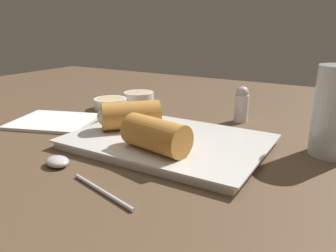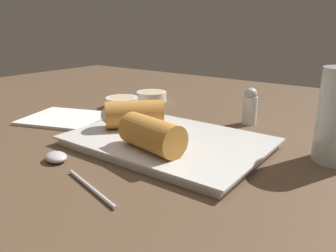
{
  "view_description": "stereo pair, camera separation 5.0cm",
  "coord_description": "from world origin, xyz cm",
  "px_view_note": "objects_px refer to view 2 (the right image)",
  "views": [
    {
      "loc": [
        28.53,
        -41.51,
        21.1
      ],
      "look_at": [
        3.05,
        1.62,
        5.43
      ],
      "focal_mm": 35.0,
      "sensor_mm": 36.0,
      "label": 1
    },
    {
      "loc": [
        32.73,
        -38.74,
        21.1
      ],
      "look_at": [
        3.05,
        1.62,
        5.43
      ],
      "focal_mm": 35.0,
      "sensor_mm": 36.0,
      "label": 2
    }
  ],
  "objects_px": {
    "dipping_bowl_near": "(122,102)",
    "napkin": "(65,118)",
    "dipping_bowl_far": "(151,96)",
    "salt_shaker": "(250,106)",
    "spoon": "(61,161)",
    "serving_plate": "(168,142)"
  },
  "relations": [
    {
      "from": "salt_shaker",
      "to": "serving_plate",
      "type": "bearing_deg",
      "value": -105.91
    },
    {
      "from": "napkin",
      "to": "serving_plate",
      "type": "bearing_deg",
      "value": 0.66
    },
    {
      "from": "dipping_bowl_far",
      "to": "spoon",
      "type": "height_order",
      "value": "dipping_bowl_far"
    },
    {
      "from": "napkin",
      "to": "dipping_bowl_far",
      "type": "bearing_deg",
      "value": 80.89
    },
    {
      "from": "serving_plate",
      "to": "dipping_bowl_far",
      "type": "height_order",
      "value": "dipping_bowl_far"
    },
    {
      "from": "dipping_bowl_far",
      "to": "spoon",
      "type": "distance_m",
      "value": 0.42
    },
    {
      "from": "napkin",
      "to": "spoon",
      "type": "bearing_deg",
      "value": -38.14
    },
    {
      "from": "napkin",
      "to": "dipping_bowl_near",
      "type": "bearing_deg",
      "value": 80.69
    },
    {
      "from": "serving_plate",
      "to": "dipping_bowl_near",
      "type": "bearing_deg",
      "value": 149.35
    },
    {
      "from": "dipping_bowl_near",
      "to": "dipping_bowl_far",
      "type": "xyz_separation_m",
      "value": [
        0.01,
        0.09,
        0.0
      ]
    },
    {
      "from": "spoon",
      "to": "napkin",
      "type": "bearing_deg",
      "value": 141.86
    },
    {
      "from": "spoon",
      "to": "serving_plate",
      "type": "bearing_deg",
      "value": 62.99
    },
    {
      "from": "spoon",
      "to": "salt_shaker",
      "type": "relative_size",
      "value": 2.56
    },
    {
      "from": "dipping_bowl_far",
      "to": "salt_shaker",
      "type": "distance_m",
      "value": 0.29
    },
    {
      "from": "dipping_bowl_near",
      "to": "dipping_bowl_far",
      "type": "height_order",
      "value": "same"
    },
    {
      "from": "dipping_bowl_near",
      "to": "napkin",
      "type": "xyz_separation_m",
      "value": [
        -0.02,
        -0.15,
        -0.01
      ]
    },
    {
      "from": "dipping_bowl_near",
      "to": "napkin",
      "type": "height_order",
      "value": "dipping_bowl_near"
    },
    {
      "from": "serving_plate",
      "to": "napkin",
      "type": "height_order",
      "value": "serving_plate"
    },
    {
      "from": "serving_plate",
      "to": "dipping_bowl_far",
      "type": "bearing_deg",
      "value": 133.79
    },
    {
      "from": "serving_plate",
      "to": "spoon",
      "type": "relative_size",
      "value": 1.67
    },
    {
      "from": "dipping_bowl_far",
      "to": "spoon",
      "type": "bearing_deg",
      "value": -68.86
    },
    {
      "from": "napkin",
      "to": "salt_shaker",
      "type": "distance_m",
      "value": 0.38
    }
  ]
}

